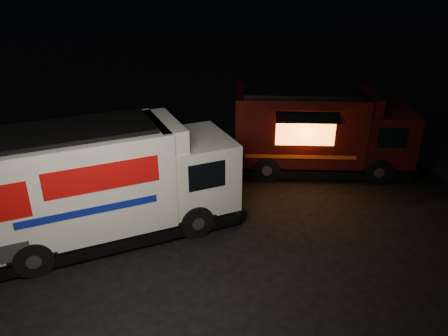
% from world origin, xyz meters
% --- Properties ---
extents(ground, '(80.00, 80.00, 0.00)m').
position_xyz_m(ground, '(0.00, 0.00, 0.00)').
color(ground, black).
rests_on(ground, ground).
extents(white_truck, '(7.85, 3.61, 3.43)m').
position_xyz_m(white_truck, '(-2.80, 0.86, 1.71)').
color(white_truck, white).
rests_on(white_truck, ground).
extents(red_truck, '(7.35, 4.59, 3.21)m').
position_xyz_m(red_truck, '(5.10, 3.25, 1.61)').
color(red_truck, '#36090B').
rests_on(red_truck, ground).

